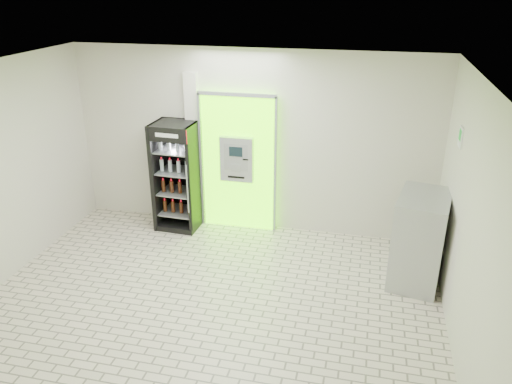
% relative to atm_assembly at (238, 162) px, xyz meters
% --- Properties ---
extents(ground, '(6.00, 6.00, 0.00)m').
position_rel_atm_assembly_xyz_m(ground, '(0.20, -2.41, -1.17)').
color(ground, beige).
rests_on(ground, ground).
extents(room_shell, '(6.00, 6.00, 6.00)m').
position_rel_atm_assembly_xyz_m(room_shell, '(0.20, -2.41, 0.67)').
color(room_shell, beige).
rests_on(room_shell, ground).
extents(atm_assembly, '(1.30, 0.24, 2.33)m').
position_rel_atm_assembly_xyz_m(atm_assembly, '(0.00, 0.00, 0.00)').
color(atm_assembly, '#5BF600').
rests_on(atm_assembly, ground).
extents(pillar, '(0.22, 0.11, 2.60)m').
position_rel_atm_assembly_xyz_m(pillar, '(-0.78, 0.04, 0.13)').
color(pillar, silver).
rests_on(pillar, ground).
extents(beverage_cooler, '(0.72, 0.67, 1.84)m').
position_rel_atm_assembly_xyz_m(beverage_cooler, '(-1.00, -0.22, -0.29)').
color(beverage_cooler, black).
rests_on(beverage_cooler, ground).
extents(steel_cabinet, '(0.83, 1.08, 1.30)m').
position_rel_atm_assembly_xyz_m(steel_cabinet, '(2.87, -1.08, -0.52)').
color(steel_cabinet, '#A3A5AA').
rests_on(steel_cabinet, ground).
extents(exit_sign, '(0.02, 0.22, 0.26)m').
position_rel_atm_assembly_xyz_m(exit_sign, '(3.19, -1.01, 0.95)').
color(exit_sign, white).
rests_on(exit_sign, room_shell).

